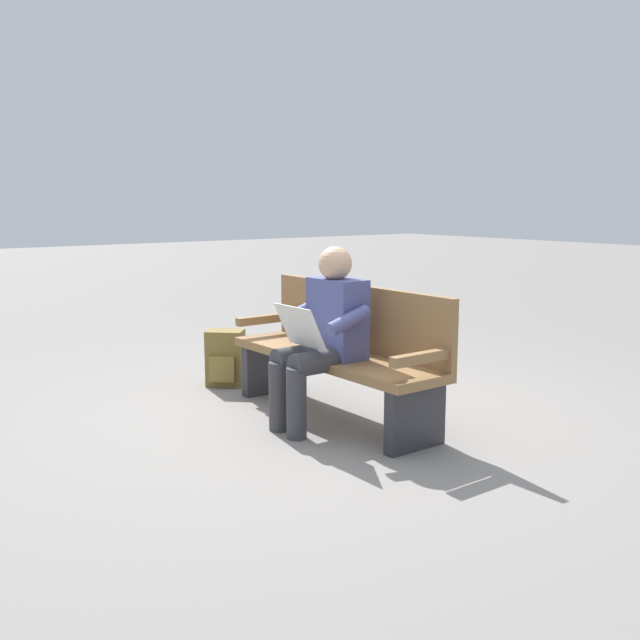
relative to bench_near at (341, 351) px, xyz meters
The scene contains 4 objects.
ground_plane 0.46m from the bench_near, 89.80° to the left, with size 40.00×40.00×0.00m, color gray.
bench_near is the anchor object (origin of this frame).
person_seated 0.31m from the bench_near, 115.68° to the left, with size 0.57×0.57×1.18m.
backpack 1.25m from the bench_near, 10.41° to the left, with size 0.35×0.35×0.45m.
Camera 1 is at (-3.74, 2.92, 1.47)m, focal length 40.30 mm.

